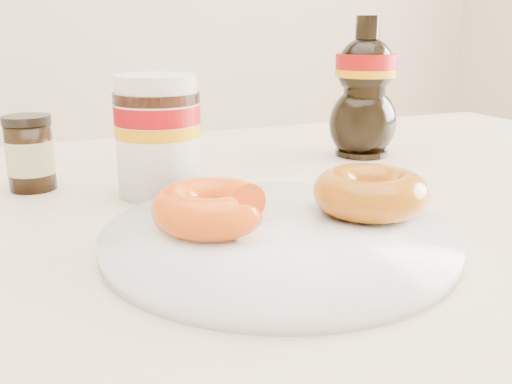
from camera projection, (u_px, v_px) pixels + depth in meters
name	position (u px, v px, depth m)	size (l,w,h in m)	color
dining_table	(262.00, 278.00, 0.63)	(1.40, 0.90, 0.75)	beige
plate	(279.00, 236.00, 0.50)	(0.31, 0.31, 0.02)	white
donut_bitten	(211.00, 207.00, 0.49)	(0.10, 0.10, 0.04)	#EB510D
donut_whole	(370.00, 192.00, 0.54)	(0.11, 0.11, 0.04)	#A4530A
nutella_jar	(158.00, 131.00, 0.63)	(0.09, 0.09, 0.13)	white
syrup_bottle	(365.00, 88.00, 0.82)	(0.10, 0.09, 0.20)	black
dark_jar	(30.00, 154.00, 0.66)	(0.05, 0.05, 0.09)	black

